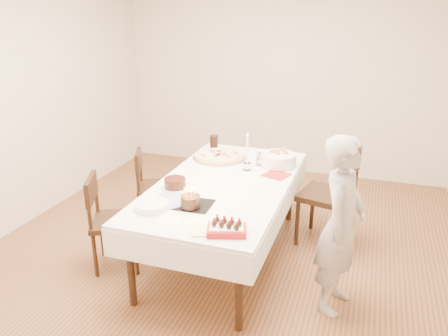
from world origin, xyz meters
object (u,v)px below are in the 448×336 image
(chair_left_savory, at_px, (157,187))
(cola_glass, at_px, (214,143))
(person, at_px, (341,226))
(layer_cake, at_px, (175,184))
(pasta_bowl, at_px, (278,159))
(chair_right_savory, at_px, (326,195))
(pizza_pepperoni, at_px, (276,155))
(pizza_white, at_px, (220,156))
(dining_table, at_px, (224,220))
(strawberry_box, at_px, (227,229))
(birthday_cake, at_px, (190,197))
(taper_candle, at_px, (247,151))
(chair_left_dessert, at_px, (116,221))

(chair_left_savory, height_order, cola_glass, cola_glass)
(person, height_order, layer_cake, person)
(pasta_bowl, bearing_deg, cola_glass, 161.42)
(chair_right_savory, xyz_separation_m, pizza_pepperoni, (-0.58, 0.27, 0.26))
(pizza_white, height_order, pizza_pepperoni, same)
(dining_table, relative_size, strawberry_box, 7.85)
(strawberry_box, bearing_deg, chair_left_savory, 133.84)
(pizza_pepperoni, distance_m, cola_glass, 0.71)
(dining_table, xyz_separation_m, strawberry_box, (0.32, -0.88, 0.41))
(pizza_pepperoni, relative_size, birthday_cake, 2.15)
(pizza_pepperoni, distance_m, strawberry_box, 1.72)
(chair_right_savory, xyz_separation_m, pasta_bowl, (-0.50, 0.03, 0.31))
(pasta_bowl, bearing_deg, person, -54.92)
(chair_left_savory, distance_m, layer_cake, 0.95)
(dining_table, relative_size, pasta_bowl, 6.07)
(pizza_white, bearing_deg, layer_cake, -96.20)
(chair_left_savory, relative_size, person, 0.59)
(taper_candle, relative_size, birthday_cake, 2.42)
(chair_right_savory, distance_m, chair_left_dessert, 2.01)
(chair_left_dessert, bearing_deg, chair_right_savory, -173.29)
(chair_left_savory, bearing_deg, pizza_pepperoni, 176.06)
(chair_left_savory, distance_m, chair_left_dessert, 0.87)
(layer_cake, xyz_separation_m, birthday_cake, (0.28, -0.31, 0.04))
(pasta_bowl, bearing_deg, birthday_cake, -110.52)
(layer_cake, bearing_deg, birthday_cake, -48.00)
(dining_table, bearing_deg, layer_cake, -142.37)
(chair_left_dessert, xyz_separation_m, pizza_pepperoni, (1.14, 1.31, 0.33))
(layer_cake, height_order, strawberry_box, layer_cake)
(pizza_pepperoni, relative_size, cola_glass, 2.01)
(dining_table, height_order, person, person)
(dining_table, xyz_separation_m, chair_left_savory, (-0.91, 0.40, 0.04))
(strawberry_box, bearing_deg, dining_table, 110.27)
(chair_right_savory, relative_size, pizza_pepperoni, 3.05)
(person, bearing_deg, strawberry_box, 133.53)
(dining_table, distance_m, pizza_pepperoni, 0.97)
(dining_table, relative_size, chair_right_savory, 2.10)
(chair_left_dessert, distance_m, person, 1.95)
(pizza_pepperoni, height_order, strawberry_box, strawberry_box)
(pizza_pepperoni, bearing_deg, taper_candle, -111.28)
(pizza_white, relative_size, layer_cake, 2.40)
(chair_left_dessert, bearing_deg, chair_left_savory, -111.18)
(dining_table, distance_m, pasta_bowl, 0.83)
(pizza_pepperoni, xyz_separation_m, taper_candle, (-0.18, -0.46, 0.17))
(strawberry_box, bearing_deg, cola_glass, 113.05)
(chair_right_savory, height_order, pizza_white, chair_right_savory)
(taper_candle, bearing_deg, dining_table, -105.65)
(person, relative_size, taper_candle, 3.74)
(chair_left_savory, xyz_separation_m, birthday_cake, (0.83, -0.98, 0.42))
(pizza_pepperoni, bearing_deg, chair_left_dessert, -131.04)
(cola_glass, xyz_separation_m, birthday_cake, (0.34, -1.44, 0.01))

